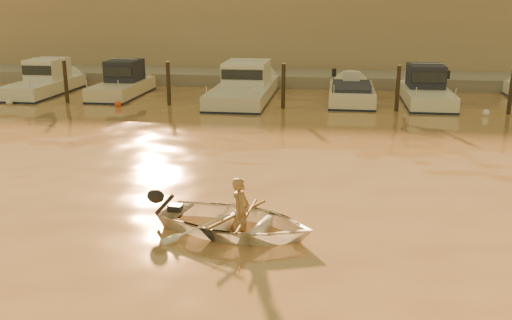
# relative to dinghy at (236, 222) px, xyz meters

# --- Properties ---
(ground_plane) EXTENTS (160.00, 160.00, 0.00)m
(ground_plane) POSITION_rel_dinghy_xyz_m (-0.15, 0.45, -0.23)
(ground_plane) COLOR olive
(ground_plane) RESTS_ON ground
(dinghy) EXTENTS (3.86, 3.17, 0.70)m
(dinghy) POSITION_rel_dinghy_xyz_m (0.00, 0.00, 0.00)
(dinghy) COLOR silver
(dinghy) RESTS_ON ground_plane
(person) EXTENTS (0.49, 0.63, 1.52)m
(person) POSITION_rel_dinghy_xyz_m (0.10, -0.02, 0.23)
(person) COLOR #95754A
(person) RESTS_ON dinghy
(outboard_motor) EXTENTS (0.97, 0.61, 0.70)m
(outboard_motor) POSITION_rel_dinghy_xyz_m (-1.45, 0.37, 0.05)
(outboard_motor) COLOR black
(outboard_motor) RESTS_ON dinghy
(oar_port) EXTENTS (0.15, 2.10, 0.13)m
(oar_port) POSITION_rel_dinghy_xyz_m (0.24, -0.06, 0.19)
(oar_port) COLOR brown
(oar_port) RESTS_ON dinghy
(oar_starboard) EXTENTS (0.92, 1.94, 0.13)m
(oar_starboard) POSITION_rel_dinghy_xyz_m (0.05, -0.01, 0.19)
(oar_starboard) COLOR brown
(oar_starboard) RESTS_ON dinghy
(moored_boat_0) EXTENTS (2.03, 6.54, 1.75)m
(moored_boat_0) POSITION_rel_dinghy_xyz_m (-12.98, 16.45, 0.40)
(moored_boat_0) COLOR silver
(moored_boat_0) RESTS_ON ground_plane
(moored_boat_1) EXTENTS (1.92, 5.84, 1.75)m
(moored_boat_1) POSITION_rel_dinghy_xyz_m (-8.76, 16.45, 0.40)
(moored_boat_1) COLOR beige
(moored_boat_1) RESTS_ON ground_plane
(moored_boat_2) EXTENTS (2.61, 8.64, 1.75)m
(moored_boat_2) POSITION_rel_dinghy_xyz_m (-2.47, 16.45, 0.40)
(moored_boat_2) COLOR beige
(moored_boat_2) RESTS_ON ground_plane
(moored_boat_3) EXTENTS (2.06, 5.96, 0.95)m
(moored_boat_3) POSITION_rel_dinghy_xyz_m (2.72, 16.45, -0.00)
(moored_boat_3) COLOR beige
(moored_boat_3) RESTS_ON ground_plane
(moored_boat_4) EXTENTS (2.03, 6.33, 1.75)m
(moored_boat_4) POSITION_rel_dinghy_xyz_m (6.19, 16.45, 0.40)
(moored_boat_4) COLOR silver
(moored_boat_4) RESTS_ON ground_plane
(piling_0) EXTENTS (0.18, 0.18, 2.20)m
(piling_0) POSITION_rel_dinghy_xyz_m (-10.65, 14.25, 0.67)
(piling_0) COLOR #2D2319
(piling_0) RESTS_ON ground_plane
(piling_1) EXTENTS (0.18, 0.18, 2.20)m
(piling_1) POSITION_rel_dinghy_xyz_m (-5.65, 14.25, 0.67)
(piling_1) COLOR #2D2319
(piling_1) RESTS_ON ground_plane
(piling_2) EXTENTS (0.18, 0.18, 2.20)m
(piling_2) POSITION_rel_dinghy_xyz_m (-0.35, 14.25, 0.67)
(piling_2) COLOR #2D2319
(piling_2) RESTS_ON ground_plane
(piling_3) EXTENTS (0.18, 0.18, 2.20)m
(piling_3) POSITION_rel_dinghy_xyz_m (4.65, 14.25, 0.67)
(piling_3) COLOR #2D2319
(piling_3) RESTS_ON ground_plane
(piling_4) EXTENTS (0.18, 0.18, 2.20)m
(piling_4) POSITION_rel_dinghy_xyz_m (9.35, 14.25, 0.67)
(piling_4) COLOR #2D2319
(piling_4) RESTS_ON ground_plane
(fender_a) EXTENTS (0.30, 0.30, 0.30)m
(fender_a) POSITION_rel_dinghy_xyz_m (-13.09, 13.36, -0.13)
(fender_a) COLOR silver
(fender_a) RESTS_ON ground_plane
(fender_b) EXTENTS (0.30, 0.30, 0.30)m
(fender_b) POSITION_rel_dinghy_xyz_m (-7.89, 13.62, -0.13)
(fender_b) COLOR #DB4619
(fender_b) RESTS_ON ground_plane
(fender_c) EXTENTS (0.30, 0.30, 0.30)m
(fender_c) POSITION_rel_dinghy_xyz_m (-1.77, 12.91, -0.13)
(fender_c) COLOR silver
(fender_c) RESTS_ON ground_plane
(fender_d) EXTENTS (0.30, 0.30, 0.30)m
(fender_d) POSITION_rel_dinghy_xyz_m (3.31, 14.14, -0.13)
(fender_d) COLOR red
(fender_d) RESTS_ON ground_plane
(fender_e) EXTENTS (0.30, 0.30, 0.30)m
(fender_e) POSITION_rel_dinghy_xyz_m (8.32, 13.82, -0.13)
(fender_e) COLOR white
(fender_e) RESTS_ON ground_plane
(quay) EXTENTS (52.00, 4.00, 1.00)m
(quay) POSITION_rel_dinghy_xyz_m (-0.15, 21.95, -0.08)
(quay) COLOR gray
(quay) RESTS_ON ground_plane
(waterfront_building) EXTENTS (46.00, 7.00, 4.80)m
(waterfront_building) POSITION_rel_dinghy_xyz_m (-0.15, 27.45, 2.17)
(waterfront_building) COLOR #9E8466
(waterfront_building) RESTS_ON quay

